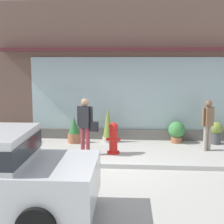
% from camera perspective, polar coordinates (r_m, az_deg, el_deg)
% --- Properties ---
extents(ground_plane, '(60.00, 60.00, 0.00)m').
position_cam_1_polar(ground_plane, '(9.17, -0.56, -8.86)').
color(ground_plane, '#B2AFA8').
extents(curb_strip, '(14.00, 0.24, 0.12)m').
position_cam_1_polar(curb_strip, '(8.96, -0.67, -8.89)').
color(curb_strip, '#B2B2AD').
rests_on(curb_strip, ground_plane).
extents(storefront, '(14.00, 0.81, 4.78)m').
position_cam_1_polar(storefront, '(11.92, 0.81, 6.69)').
color(storefront, brown).
rests_on(storefront, ground_plane).
extents(fire_hydrant, '(0.43, 0.40, 0.94)m').
position_cam_1_polar(fire_hydrant, '(10.12, 0.23, -4.41)').
color(fire_hydrant, red).
rests_on(fire_hydrant, ground_plane).
extents(pedestrian_with_handbag, '(0.65, 0.33, 1.67)m').
position_cam_1_polar(pedestrian_with_handbag, '(9.89, -4.44, -1.75)').
color(pedestrian_with_handbag, '#8E333D').
rests_on(pedestrian_with_handbag, ground_plane).
extents(pedestrian_passerby, '(0.40, 0.31, 1.57)m').
position_cam_1_polar(pedestrian_passerby, '(10.76, 15.80, -1.58)').
color(pedestrian_passerby, '#9E9384').
rests_on(pedestrian_passerby, ground_plane).
extents(potted_plant_window_right, '(0.43, 0.43, 0.75)m').
position_cam_1_polar(potted_plant_window_right, '(11.78, 17.05, -3.18)').
color(potted_plant_window_right, '#4C4C51').
rests_on(potted_plant_window_right, ground_plane).
extents(potted_plant_by_entrance, '(0.56, 0.56, 0.72)m').
position_cam_1_polar(potted_plant_by_entrance, '(11.64, 10.80, -3.17)').
color(potted_plant_by_entrance, '#9E6042').
rests_on(potted_plant_by_entrance, ground_plane).
extents(potted_plant_window_center, '(0.37, 0.37, 1.20)m').
position_cam_1_polar(potted_plant_window_center, '(11.48, -0.70, -2.24)').
color(potted_plant_window_center, '#B7B2A3').
rests_on(potted_plant_window_center, ground_plane).
extents(potted_plant_trailing_edge, '(0.43, 0.43, 0.88)m').
position_cam_1_polar(potted_plant_trailing_edge, '(11.50, -6.39, -3.11)').
color(potted_plant_trailing_edge, '#9E6042').
rests_on(potted_plant_trailing_edge, ground_plane).
extents(potted_plant_near_hydrant, '(0.29, 0.29, 0.46)m').
position_cam_1_polar(potted_plant_near_hydrant, '(11.86, -13.93, -3.83)').
color(potted_plant_near_hydrant, '#33473D').
rests_on(potted_plant_near_hydrant, ground_plane).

